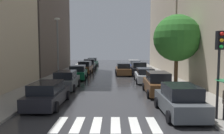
% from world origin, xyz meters
% --- Properties ---
extents(ground_plane, '(28.00, 72.00, 0.04)m').
position_xyz_m(ground_plane, '(0.00, 24.00, -0.02)').
color(ground_plane, '#2F2F31').
extents(sidewalk_left, '(3.00, 72.00, 0.15)m').
position_xyz_m(sidewalk_left, '(-6.50, 24.00, 0.07)').
color(sidewalk_left, gray).
rests_on(sidewalk_left, ground).
extents(sidewalk_right, '(3.00, 72.00, 0.15)m').
position_xyz_m(sidewalk_right, '(6.50, 24.00, 0.07)').
color(sidewalk_right, gray).
rests_on(sidewalk_right, ground).
extents(crosswalk_stripes, '(4.95, 2.20, 0.01)m').
position_xyz_m(crosswalk_stripes, '(0.00, 3.06, 0.01)').
color(crosswalk_stripes, silver).
rests_on(crosswalk_stripes, ground).
extents(parked_car_left_nearest, '(2.07, 4.62, 1.53)m').
position_xyz_m(parked_car_left_nearest, '(-3.80, 6.42, 0.72)').
color(parked_car_left_nearest, black).
rests_on(parked_car_left_nearest, ground).
extents(parked_car_left_second, '(2.11, 4.57, 1.62)m').
position_xyz_m(parked_car_left_second, '(-3.90, 12.13, 0.76)').
color(parked_car_left_second, '#474C51').
rests_on(parked_car_left_second, ground).
extents(parked_car_left_third, '(2.25, 4.43, 1.62)m').
position_xyz_m(parked_car_left_third, '(-3.85, 18.36, 0.76)').
color(parked_car_left_third, '#0C4C2D').
rests_on(parked_car_left_third, ground).
extents(parked_car_left_fourth, '(2.11, 4.39, 1.79)m').
position_xyz_m(parked_car_left_fourth, '(-3.73, 23.95, 0.83)').
color(parked_car_left_fourth, brown).
rests_on(parked_car_left_fourth, ground).
extents(parked_car_left_fifth, '(2.30, 4.76, 1.80)m').
position_xyz_m(parked_car_left_fifth, '(-3.78, 29.93, 0.84)').
color(parked_car_left_fifth, '#474C51').
rests_on(parked_car_left_fifth, ground).
extents(parked_car_left_sixth, '(2.13, 4.27, 1.73)m').
position_xyz_m(parked_car_left_sixth, '(-3.83, 36.16, 0.80)').
color(parked_car_left_sixth, '#0C4C2D').
rests_on(parked_car_left_sixth, ground).
extents(parked_car_right_nearest, '(2.10, 4.29, 1.68)m').
position_xyz_m(parked_car_right_nearest, '(3.95, 4.60, 0.78)').
color(parked_car_right_nearest, '#474C51').
rests_on(parked_car_right_nearest, ground).
extents(parked_car_right_second, '(2.06, 4.51, 1.78)m').
position_xyz_m(parked_car_right_second, '(3.82, 9.90, 0.83)').
color(parked_car_right_second, brown).
rests_on(parked_car_right_second, ground).
extents(parked_car_right_third, '(2.20, 4.64, 1.53)m').
position_xyz_m(parked_car_right_third, '(3.72, 15.95, 0.72)').
color(parked_car_right_third, '#B2B7BF').
rests_on(parked_car_right_third, ground).
extents(parked_car_right_fourth, '(2.30, 4.12, 1.79)m').
position_xyz_m(parked_car_right_fourth, '(3.74, 22.07, 0.83)').
color(parked_car_right_fourth, black).
rests_on(parked_car_right_fourth, ground).
extents(parked_car_right_fifth, '(2.06, 4.16, 1.61)m').
position_xyz_m(parked_car_right_fifth, '(3.94, 28.18, 0.76)').
color(parked_car_right_fifth, navy).
rests_on(parked_car_right_fifth, ground).
extents(car_midroad, '(2.17, 4.69, 1.63)m').
position_xyz_m(car_midroad, '(1.66, 22.24, 0.76)').
color(car_midroad, brown).
rests_on(car_midroad, ground).
extents(street_tree_right, '(4.41, 4.41, 6.64)m').
position_xyz_m(street_tree_right, '(6.34, 13.59, 4.58)').
color(street_tree_right, '#513823').
rests_on(street_tree_right, sidewalk_right).
extents(traffic_light_right_corner, '(0.30, 0.42, 4.30)m').
position_xyz_m(traffic_light_right_corner, '(5.45, 3.51, 3.29)').
color(traffic_light_right_corner, black).
rests_on(traffic_light_right_corner, sidewalk_right).
extents(lamp_post_left, '(0.60, 0.28, 6.66)m').
position_xyz_m(lamp_post_left, '(-5.55, 15.90, 4.01)').
color(lamp_post_left, '#595B60').
rests_on(lamp_post_left, sidewalk_left).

